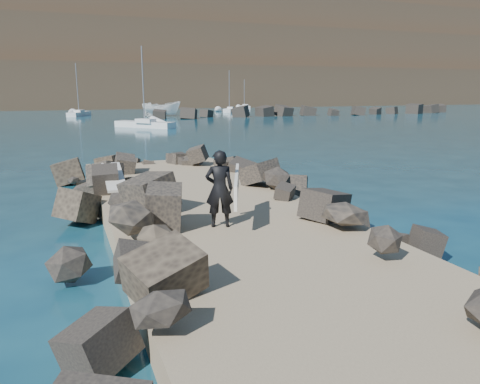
{
  "coord_description": "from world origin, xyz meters",
  "views": [
    {
      "loc": [
        -3.98,
        -11.39,
        3.93
      ],
      "look_at": [
        0.0,
        -1.0,
        1.5
      ],
      "focal_mm": 35.0,
      "sensor_mm": 36.0,
      "label": 1
    }
  ],
  "objects_px": {
    "boat_imported": "(161,109)",
    "surfer_with_board": "(222,188)",
    "surfboard_resting": "(114,180)",
    "sailboat_b": "(79,114)"
  },
  "relations": [
    {
      "from": "boat_imported",
      "to": "surfer_with_board",
      "type": "relative_size",
      "value": 2.61
    },
    {
      "from": "surfboard_resting",
      "to": "sailboat_b",
      "type": "relative_size",
      "value": 0.3
    },
    {
      "from": "surfboard_resting",
      "to": "surfer_with_board",
      "type": "xyz_separation_m",
      "value": [
        2.08,
        -4.89,
        0.52
      ]
    },
    {
      "from": "boat_imported",
      "to": "surfer_with_board",
      "type": "bearing_deg",
      "value": -178.77
    },
    {
      "from": "boat_imported",
      "to": "sailboat_b",
      "type": "relative_size",
      "value": 0.72
    },
    {
      "from": "surfboard_resting",
      "to": "boat_imported",
      "type": "xyz_separation_m",
      "value": [
        13.24,
        56.86,
        0.08
      ]
    },
    {
      "from": "boat_imported",
      "to": "surfboard_resting",
      "type": "bearing_deg",
      "value": 178.37
    },
    {
      "from": "boat_imported",
      "to": "surfer_with_board",
      "type": "xyz_separation_m",
      "value": [
        -11.16,
        -61.75,
        0.44
      ]
    },
    {
      "from": "boat_imported",
      "to": "sailboat_b",
      "type": "height_order",
      "value": "sailboat_b"
    },
    {
      "from": "boat_imported",
      "to": "sailboat_b",
      "type": "bearing_deg",
      "value": 77.23
    }
  ]
}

